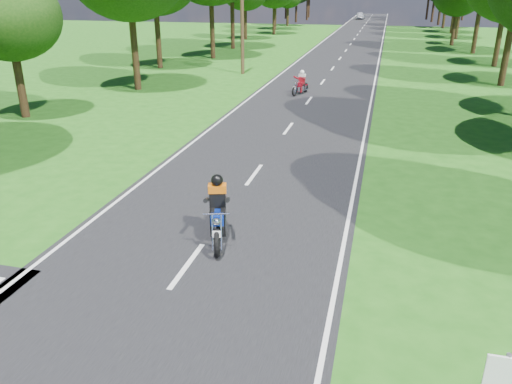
# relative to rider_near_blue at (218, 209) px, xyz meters

# --- Properties ---
(ground) EXTENTS (160.00, 160.00, 0.00)m
(ground) POSITION_rel_rider_near_blue_xyz_m (-0.29, -3.35, -0.84)
(ground) COLOR #1C5012
(ground) RESTS_ON ground
(main_road) EXTENTS (7.00, 140.00, 0.02)m
(main_road) POSITION_rel_rider_near_blue_xyz_m (-0.29, 46.65, -0.83)
(main_road) COLOR black
(main_road) RESTS_ON ground
(road_markings) EXTENTS (7.40, 140.00, 0.01)m
(road_markings) POSITION_rel_rider_near_blue_xyz_m (-0.43, 44.78, -0.81)
(road_markings) COLOR silver
(road_markings) RESTS_ON main_road
(telegraph_pole) EXTENTS (1.20, 0.26, 8.00)m
(telegraph_pole) POSITION_rel_rider_near_blue_xyz_m (-6.29, 24.65, 3.24)
(telegraph_pole) COLOR #382616
(telegraph_pole) RESTS_ON ground
(rider_near_blue) EXTENTS (1.18, 2.06, 1.63)m
(rider_near_blue) POSITION_rel_rider_near_blue_xyz_m (0.00, 0.00, 0.00)
(rider_near_blue) COLOR #0E2A9A
(rider_near_blue) RESTS_ON main_road
(rider_far_red) EXTENTS (1.02, 1.73, 1.37)m
(rider_far_red) POSITION_rel_rider_near_blue_xyz_m (-1.05, 18.26, -0.13)
(rider_far_red) COLOR maroon
(rider_far_red) RESTS_ON main_road
(distant_car) EXTENTS (1.74, 4.12, 1.39)m
(distant_car) POSITION_rel_rider_near_blue_xyz_m (-1.96, 93.19, -0.12)
(distant_car) COLOR silver
(distant_car) RESTS_ON main_road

